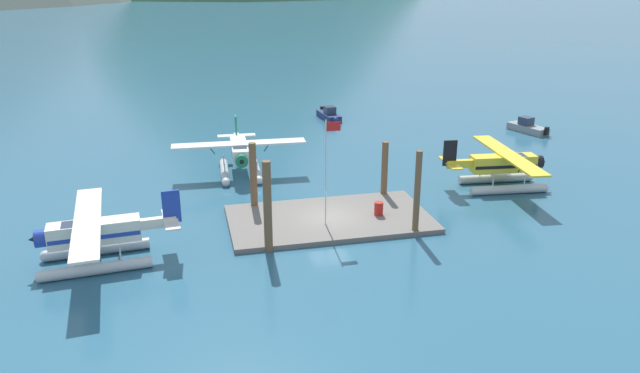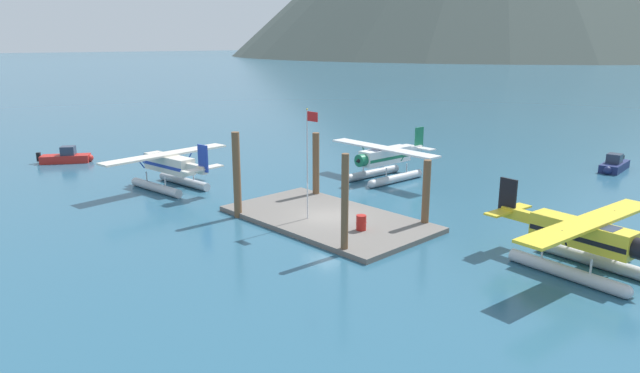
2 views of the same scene
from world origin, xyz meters
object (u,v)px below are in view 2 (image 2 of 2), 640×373
Objects in this scene: fuel_drum at (361,223)px; mooring_buoy at (625,249)px; seaplane_cream_port_aft at (169,168)px; boat_red_open_sw at (67,157)px; boat_navy_open_north at (614,165)px; seaplane_yellow_stbd_fwd at (582,241)px; flagpole at (309,152)px; seaplane_white_bow_left at (385,160)px.

fuel_drum reaches higher than mooring_buoy.
seaplane_cream_port_aft is 2.42× the size of boat_red_open_sw.
mooring_buoy is at bearing -69.08° from boat_navy_open_north.
seaplane_yellow_stbd_fwd is 2.15× the size of boat_navy_open_north.
flagpole is 13.11m from seaplane_white_bow_left.
seaplane_white_bow_left is at bearing 168.87° from mooring_buoy.
seaplane_white_bow_left is at bearing 124.60° from fuel_drum.
seaplane_yellow_stbd_fwd reaches higher than mooring_buoy.
boat_navy_open_north is at bearing 82.52° from fuel_drum.
flagpole reaches higher than boat_red_open_sw.
seaplane_cream_port_aft is at bearing -172.13° from flagpole.
flagpole is 0.64× the size of seaplane_yellow_stbd_fwd.
mooring_buoy is 0.07× the size of seaplane_white_bow_left.
boat_red_open_sw is at bearing -172.12° from seaplane_cream_port_aft.
fuel_drum is 0.08× the size of seaplane_white_bow_left.
seaplane_white_bow_left is (-7.82, 11.34, 0.84)m from fuel_drum.
seaplane_cream_port_aft is (-28.02, -6.27, 0.00)m from seaplane_yellow_stbd_fwd.
flagpole is 30.15m from boat_navy_open_north.
seaplane_cream_port_aft is 15.35m from boat_red_open_sw.
seaplane_white_bow_left is at bearing 109.14° from flagpole.
mooring_buoy is at bearing -11.13° from seaplane_white_bow_left.
boat_red_open_sw is 48.81m from boat_navy_open_north.
seaplane_white_bow_left is 1.00× the size of seaplane_cream_port_aft.
fuel_drum is 0.20× the size of boat_red_open_sw.
fuel_drum is at bearing -161.43° from seaplane_yellow_stbd_fwd.
mooring_buoy is 0.07× the size of seaplane_yellow_stbd_fwd.
boat_navy_open_north is (7.34, 28.98, -3.95)m from flagpole.
seaplane_yellow_stbd_fwd is 2.42× the size of boat_red_open_sw.
seaplane_white_bow_left is at bearing -124.33° from boat_navy_open_north.
boat_navy_open_north is (-7.92, 20.71, 0.11)m from mooring_buoy.
flagpole is at bearing 7.87° from seaplane_cream_port_aft.
mooring_buoy is 19.86m from seaplane_white_bow_left.
seaplane_yellow_stbd_fwd is (14.50, 4.40, -2.86)m from flagpole.
seaplane_yellow_stbd_fwd is at bearing -22.35° from seaplane_white_bow_left.
mooring_buoy is 30.52m from seaplane_cream_port_aft.
boat_navy_open_north is at bearing 42.45° from boat_red_open_sw.
seaplane_white_bow_left is 16.78m from seaplane_cream_port_aft.
seaplane_white_bow_left is at bearing 157.65° from seaplane_yellow_stbd_fwd.
seaplane_cream_port_aft is at bearing -171.32° from fuel_drum.
flagpole is 1.55× the size of boat_red_open_sw.
flagpole is at bearing -168.33° from fuel_drum.
seaplane_yellow_stbd_fwd is (10.87, 3.65, 0.84)m from fuel_drum.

